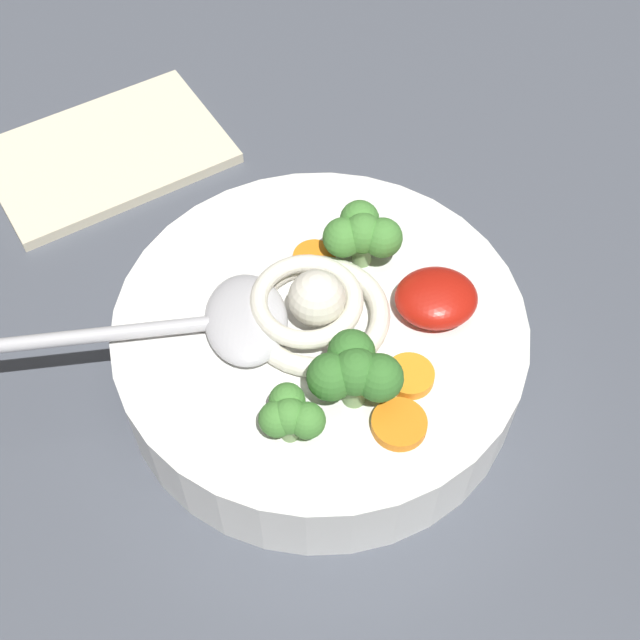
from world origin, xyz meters
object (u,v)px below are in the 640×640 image
Objects in this scene: soup_spoon at (220,322)px; folded_napkin at (107,154)px; noodle_pile at (314,307)px; soup_bowl at (320,345)px.

soup_spoon is 1.07× the size of folded_napkin.
noodle_pile reaches higher than folded_napkin.
noodle_pile is 0.54× the size of folded_napkin.
noodle_pile is 0.50× the size of soup_spoon.
soup_bowl is at bearing 122.43° from folded_napkin.
noodle_pile is at bearing -20.52° from soup_bowl.
noodle_pile is at bearing -178.74° from soup_spoon.
soup_spoon is 21.59cm from folded_napkin.
folded_napkin is (12.50, -19.68, -2.14)cm from soup_bowl.
folded_napkin is at bearing -69.75° from soup_spoon.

